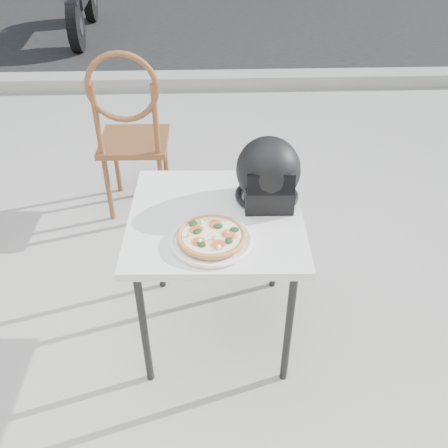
{
  "coord_description": "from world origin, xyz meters",
  "views": [
    {
      "loc": [
        0.48,
        -1.89,
        1.91
      ],
      "look_at": [
        0.54,
        -0.33,
        0.74
      ],
      "focal_mm": 40.0,
      "sensor_mm": 36.0,
      "label": 1
    }
  ],
  "objects_px": {
    "plate": "(212,240)",
    "motorcycle": "(82,1)",
    "cafe_table_main": "(216,227)",
    "cafe_chair_main": "(130,127)",
    "helmet": "(268,174)",
    "pizza": "(212,236)"
  },
  "relations": [
    {
      "from": "helmet",
      "to": "motorcycle",
      "type": "height_order",
      "value": "helmet"
    },
    {
      "from": "motorcycle",
      "to": "cafe_table_main",
      "type": "bearing_deg",
      "value": -75.78
    },
    {
      "from": "pizza",
      "to": "helmet",
      "type": "relative_size",
      "value": 1.06
    },
    {
      "from": "helmet",
      "to": "cafe_chair_main",
      "type": "distance_m",
      "value": 1.18
    },
    {
      "from": "pizza",
      "to": "cafe_chair_main",
      "type": "relative_size",
      "value": 0.29
    },
    {
      "from": "plate",
      "to": "motorcycle",
      "type": "xyz_separation_m",
      "value": [
        -1.54,
        5.18,
        -0.29
      ]
    },
    {
      "from": "motorcycle",
      "to": "cafe_chair_main",
      "type": "bearing_deg",
      "value": -77.95
    },
    {
      "from": "plate",
      "to": "helmet",
      "type": "relative_size",
      "value": 1.16
    },
    {
      "from": "plate",
      "to": "pizza",
      "type": "relative_size",
      "value": 1.09
    },
    {
      "from": "pizza",
      "to": "motorcycle",
      "type": "distance_m",
      "value": 5.41
    },
    {
      "from": "motorcycle",
      "to": "plate",
      "type": "bearing_deg",
      "value": -76.56
    },
    {
      "from": "cafe_table_main",
      "to": "cafe_chair_main",
      "type": "bearing_deg",
      "value": 115.16
    },
    {
      "from": "helmet",
      "to": "motorcycle",
      "type": "bearing_deg",
      "value": 110.8
    },
    {
      "from": "plate",
      "to": "pizza",
      "type": "distance_m",
      "value": 0.02
    },
    {
      "from": "cafe_chair_main",
      "to": "plate",
      "type": "bearing_deg",
      "value": 111.58
    },
    {
      "from": "motorcycle",
      "to": "pizza",
      "type": "bearing_deg",
      "value": -76.55
    },
    {
      "from": "cafe_table_main",
      "to": "cafe_chair_main",
      "type": "relative_size",
      "value": 0.69
    },
    {
      "from": "plate",
      "to": "helmet",
      "type": "xyz_separation_m",
      "value": [
        0.25,
        0.29,
        0.12
      ]
    },
    {
      "from": "pizza",
      "to": "motorcycle",
      "type": "xyz_separation_m",
      "value": [
        -1.54,
        5.18,
        -0.31
      ]
    },
    {
      "from": "cafe_table_main",
      "to": "cafe_chair_main",
      "type": "xyz_separation_m",
      "value": [
        -0.48,
        1.03,
        -0.03
      ]
    },
    {
      "from": "helmet",
      "to": "cafe_chair_main",
      "type": "bearing_deg",
      "value": 128.39
    },
    {
      "from": "cafe_table_main",
      "to": "motorcycle",
      "type": "relative_size",
      "value": 0.4
    }
  ]
}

